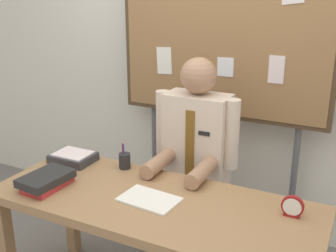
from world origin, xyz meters
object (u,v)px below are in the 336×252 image
at_px(book_stack, 47,181).
at_px(open_notebook, 149,199).
at_px(desk, 153,215).
at_px(desk_clock, 292,207).
at_px(bulletin_board, 223,38).
at_px(person, 196,173).
at_px(pen_holder, 125,161).
at_px(paper_tray, 73,157).

height_order(book_stack, open_notebook, book_stack).
bearing_deg(desk, desk_clock, 12.79).
distance_m(open_notebook, desk_clock, 0.71).
distance_m(bulletin_board, desk_clock, 1.27).
bearing_deg(person, open_notebook, -91.05).
relative_size(desk, pen_holder, 10.82).
height_order(bulletin_board, paper_tray, bulletin_board).
distance_m(desk, bulletin_board, 1.28).
relative_size(book_stack, pen_holder, 1.85).
bearing_deg(paper_tray, desk_clock, -2.19).
distance_m(book_stack, pen_holder, 0.48).
relative_size(bulletin_board, paper_tray, 7.96).
relative_size(open_notebook, desk_clock, 2.79).
xyz_separation_m(person, desk_clock, (0.68, -0.42, 0.14)).
height_order(book_stack, paper_tray, book_stack).
bearing_deg(desk, paper_tray, 163.28).
height_order(bulletin_board, book_stack, bulletin_board).
distance_m(person, open_notebook, 0.60).
relative_size(pen_holder, paper_tray, 0.62).
bearing_deg(pen_holder, desk_clock, -6.25).
bearing_deg(person, desk, -90.00).
xyz_separation_m(person, paper_tray, (-0.69, -0.36, 0.12)).
bearing_deg(person, book_stack, -129.49).
xyz_separation_m(book_stack, paper_tray, (-0.10, 0.35, -0.01)).
relative_size(desk, paper_tray, 6.66).
bearing_deg(paper_tray, book_stack, -74.24).
height_order(desk_clock, paper_tray, desk_clock).
bearing_deg(paper_tray, desk, -16.72).
bearing_deg(bulletin_board, desk_clock, -50.92).
relative_size(desk, person, 1.24).
relative_size(book_stack, paper_tray, 1.14).
distance_m(open_notebook, paper_tray, 0.71).
relative_size(bulletin_board, open_notebook, 6.89).
relative_size(desk, book_stack, 5.84).
bearing_deg(desk_clock, pen_holder, 173.75).
xyz_separation_m(bulletin_board, open_notebook, (-0.01, -1.01, -0.72)).
distance_m(desk, desk_clock, 0.71).
xyz_separation_m(book_stack, pen_holder, (0.25, 0.41, 0.01)).
relative_size(person, pen_holder, 8.75).
relative_size(book_stack, desk_clock, 2.76).
xyz_separation_m(desk, book_stack, (-0.59, -0.14, 0.13)).
xyz_separation_m(open_notebook, pen_holder, (-0.33, 0.29, 0.04)).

